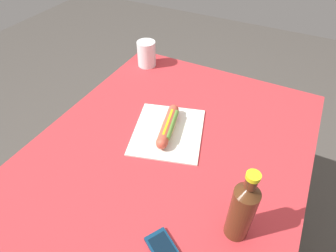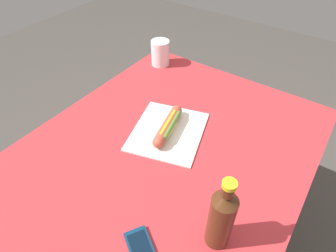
{
  "view_description": "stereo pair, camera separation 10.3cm",
  "coord_description": "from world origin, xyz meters",
  "views": [
    {
      "loc": [
        0.6,
        0.3,
        1.47
      ],
      "look_at": [
        -0.07,
        -0.04,
        0.77
      ],
      "focal_mm": 30.19,
      "sensor_mm": 36.0,
      "label": 1
    },
    {
      "loc": [
        0.55,
        0.39,
        1.47
      ],
      "look_at": [
        -0.07,
        -0.04,
        0.77
      ],
      "focal_mm": 30.19,
      "sensor_mm": 36.0,
      "label": 2
    }
  ],
  "objects": [
    {
      "name": "dining_table",
      "position": [
        0.0,
        0.0,
        0.61
      ],
      "size": [
        1.15,
        0.92,
        0.74
      ],
      "color": "brown",
      "rests_on": "ground"
    },
    {
      "name": "paper_wrapper",
      "position": [
        -0.07,
        -0.04,
        0.75
      ],
      "size": [
        0.35,
        0.32,
        0.01
      ],
      "primitive_type": "cube",
      "rotation": [
        0.0,
        0.0,
        0.29
      ],
      "color": "silver",
      "rests_on": "dining_table"
    },
    {
      "name": "hot_dog",
      "position": [
        -0.07,
        -0.04,
        0.77
      ],
      "size": [
        0.22,
        0.09,
        0.05
      ],
      "color": "#E5BC75",
      "rests_on": "paper_wrapper"
    },
    {
      "name": "soda_bottle",
      "position": [
        0.19,
        0.3,
        0.85
      ],
      "size": [
        0.06,
        0.06,
        0.25
      ],
      "color": "#4C2814",
      "rests_on": "dining_table"
    },
    {
      "name": "drinking_cup",
      "position": [
        -0.46,
        -0.35,
        0.8
      ],
      "size": [
        0.09,
        0.09,
        0.12
      ],
      "primitive_type": "cylinder",
      "color": "white",
      "rests_on": "dining_table"
    },
    {
      "name": "ground_plane",
      "position": [
        0.0,
        0.0,
        0.0
      ],
      "size": [
        6.0,
        6.0,
        0.0
      ],
      "primitive_type": "plane",
      "color": "#47423D",
      "rests_on": "ground"
    }
  ]
}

